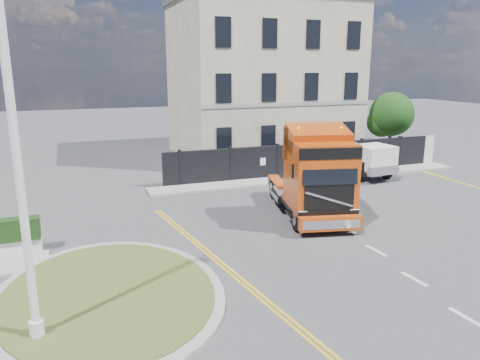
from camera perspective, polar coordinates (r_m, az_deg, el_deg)
name	(u,v)px	position (r m, az deg, el deg)	size (l,w,h in m)	color
ground	(279,235)	(19.24, 4.83, -6.65)	(120.00, 120.00, 0.00)	#424244
traffic_island	(109,294)	(14.88, -15.71, -13.26)	(6.80, 6.80, 0.17)	gray
hoarding_fence	(314,159)	(29.59, 9.05, 2.57)	(18.80, 0.25, 2.00)	black
georgian_building	(261,78)	(35.55, 2.54, 12.36)	(12.30, 10.30, 12.80)	beige
tree	(389,116)	(36.15, 17.74, 7.42)	(3.20, 3.20, 4.80)	#382619
pavement_far	(313,177)	(28.76, 8.89, 0.33)	(20.00, 1.60, 0.12)	gray
truck	(315,179)	(20.85, 9.16, 0.14)	(3.99, 7.25, 4.11)	black
flatbed_pickup	(368,160)	(29.28, 15.30, 2.39)	(2.40, 5.19, 2.10)	slate
lamppost_island	(17,157)	(11.78, -25.57, 2.54)	(0.28, 0.56, 9.03)	white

